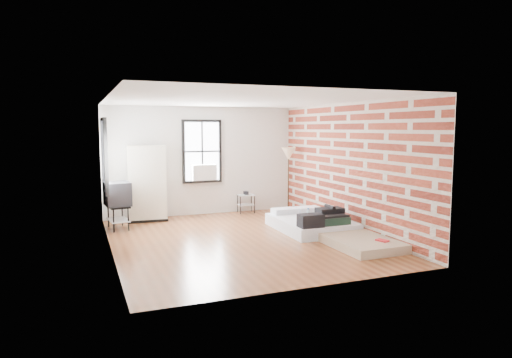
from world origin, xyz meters
name	(u,v)px	position (x,y,z in m)	size (l,w,h in m)	color
ground	(241,240)	(0.00, 0.00, 0.00)	(6.00, 6.00, 0.00)	brown
room_shell	(245,153)	(0.23, 0.36, 1.74)	(5.02, 6.02, 2.80)	silver
mattress_main	(311,223)	(1.74, 0.23, 0.17)	(1.47, 1.97, 0.62)	white
mattress_bare	(347,235)	(1.92, -0.92, 0.14)	(1.12, 2.12, 0.46)	tan
wardrobe	(147,183)	(-1.46, 2.65, 0.91)	(0.96, 0.59, 1.84)	black
side_table	(246,199)	(1.12, 2.72, 0.39)	(0.47, 0.38, 0.58)	black
floor_lamp	(289,157)	(2.15, 2.27, 1.50)	(0.37, 0.37, 1.75)	black
tv_stand	(118,195)	(-2.21, 1.94, 0.76)	(0.59, 0.79, 1.06)	black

